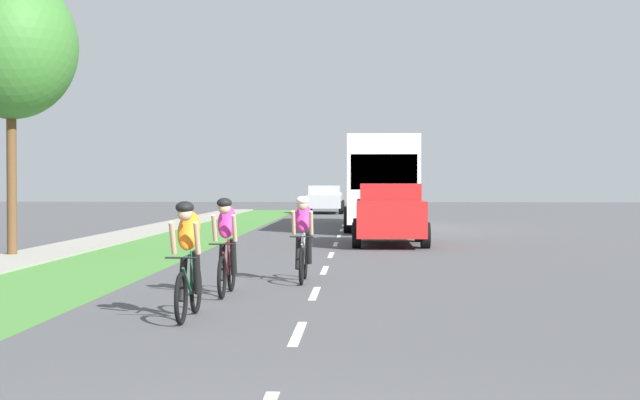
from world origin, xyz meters
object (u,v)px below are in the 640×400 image
cyclist_distant (303,238)px  cyclist_trailing (226,245)px  street_tree_near (11,47)px  bus_white (380,178)px  sedan_dark_green (375,197)px  pickup_silver (325,199)px  suv_red (389,212)px  cyclist_lead (188,258)px

cyclist_distant → cyclist_trailing: bearing=-119.1°
street_tree_near → cyclist_distant: bearing=-36.2°
bus_white → sedan_dark_green: bus_white is taller
cyclist_trailing → cyclist_distant: 2.29m
bus_white → street_tree_near: 17.64m
bus_white → pickup_silver: bearing=99.6°
suv_red → sedan_dark_green: bearing=89.8°
cyclist_lead → pickup_silver: size_ratio=0.34×
cyclist_trailing → pickup_silver: size_ratio=0.34×
bus_white → pickup_silver: size_ratio=2.27×
cyclist_lead → cyclist_distant: size_ratio=1.00×
pickup_silver → sedan_dark_green: bearing=76.7°
cyclist_distant → sedan_dark_green: bearing=87.7°
cyclist_distant → cyclist_lead: bearing=-105.1°
bus_white → cyclist_distant: bearing=-95.2°
suv_red → pickup_silver: suv_red is taller
cyclist_trailing → bus_white: bus_white is taller
sedan_dark_green → street_tree_near: street_tree_near is taller
suv_red → cyclist_trailing: bearing=-103.8°
cyclist_lead → bus_white: bus_white is taller
cyclist_trailing → sedan_dark_green: size_ratio=0.40×
pickup_silver → street_tree_near: 32.82m
cyclist_lead → suv_red: size_ratio=0.37×
sedan_dark_green → street_tree_near: (-9.59, -45.12, 4.38)m
cyclist_lead → cyclist_trailing: size_ratio=1.00×
bus_white → sedan_dark_green: 30.54m
suv_red → street_tree_near: bearing=-153.6°
cyclist_trailing → street_tree_near: (-6.43, 7.52, 4.34)m
sedan_dark_green → bus_white: bearing=-90.4°
suv_red → sedan_dark_green: suv_red is taller
cyclist_trailing → suv_red: bearing=76.2°
pickup_silver → cyclist_trailing: bearing=-90.0°
cyclist_lead → sedan_dark_green: size_ratio=0.40×
cyclist_distant → pickup_silver: (-1.09, 37.41, 0.02)m
cyclist_lead → sedan_dark_green: cyclist_lead is taller
suv_red → street_tree_near: (-9.42, -4.67, 4.20)m
cyclist_distant → sedan_dark_green: size_ratio=0.40×
cyclist_distant → sedan_dark_green: 50.69m
cyclist_distant → street_tree_near: 10.31m
cyclist_distant → suv_red: bearing=79.5°
cyclist_lead → sedan_dark_green: 55.35m
cyclist_trailing → suv_red: (2.99, 12.19, 0.14)m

